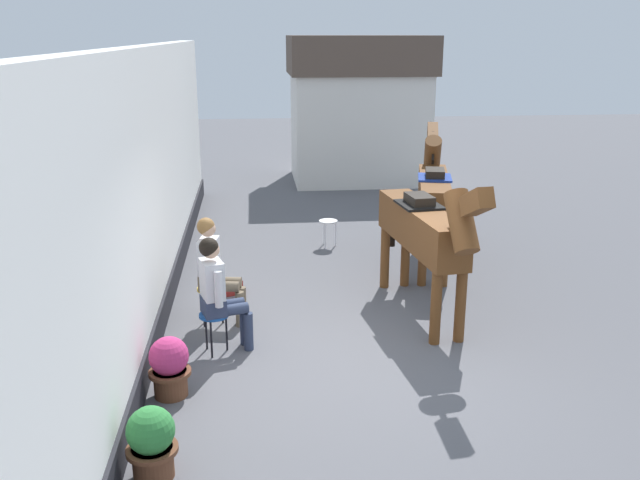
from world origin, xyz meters
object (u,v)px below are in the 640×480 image
(saddled_horse_near, at_px, (425,230))
(satchel_bag, at_px, (232,288))
(saddled_horse_far, at_px, (433,192))
(seated_visitor_near, at_px, (218,289))
(spare_stool_white, at_px, (328,224))
(seated_visitor_far, at_px, (214,265))
(flower_planter_near, at_px, (151,442))
(flower_planter_middle, at_px, (169,366))

(saddled_horse_near, xyz_separation_m, satchel_bag, (-2.49, 0.97, -1.06))
(saddled_horse_near, bearing_deg, saddled_horse_far, 72.56)
(seated_visitor_near, height_order, spare_stool_white, seated_visitor_near)
(seated_visitor_far, bearing_deg, flower_planter_near, -96.87)
(saddled_horse_far, height_order, spare_stool_white, saddled_horse_far)
(flower_planter_middle, bearing_deg, saddled_horse_near, 30.60)
(seated_visitor_near, xyz_separation_m, flower_planter_near, (-0.46, -2.31, -0.44))
(seated_visitor_near, height_order, flower_planter_middle, seated_visitor_near)
(seated_visitor_near, height_order, saddled_horse_far, saddled_horse_far)
(flower_planter_near, xyz_separation_m, satchel_bag, (0.55, 4.11, -0.23))
(seated_visitor_near, distance_m, flower_planter_near, 2.40)
(spare_stool_white, bearing_deg, saddled_horse_far, -33.12)
(saddled_horse_far, relative_size, flower_planter_near, 4.61)
(saddled_horse_near, xyz_separation_m, spare_stool_white, (-0.88, 3.13, -0.76))
(satchel_bag, bearing_deg, seated_visitor_near, 64.46)
(spare_stool_white, bearing_deg, flower_planter_near, -108.94)
(spare_stool_white, bearing_deg, saddled_horse_near, -74.24)
(flower_planter_near, bearing_deg, saddled_horse_far, 54.87)
(seated_visitor_far, xyz_separation_m, spare_stool_white, (1.77, 3.13, -0.38))
(seated_visitor_far, height_order, spare_stool_white, seated_visitor_far)
(seated_visitor_near, xyz_separation_m, satchel_bag, (0.09, 1.80, -0.68))
(flower_planter_near, height_order, satchel_bag, flower_planter_near)
(flower_planter_middle, xyz_separation_m, spare_stool_white, (2.16, 4.93, 0.07))
(seated_visitor_far, height_order, saddled_horse_far, saddled_horse_far)
(seated_visitor_near, height_order, satchel_bag, seated_visitor_near)
(spare_stool_white, bearing_deg, flower_planter_middle, -113.63)
(flower_planter_near, height_order, flower_planter_middle, same)
(flower_planter_near, relative_size, satchel_bag, 2.29)
(seated_visitor_far, bearing_deg, saddled_horse_far, 32.57)
(satchel_bag, bearing_deg, flower_planter_middle, 56.01)
(seated_visitor_near, distance_m, spare_stool_white, 4.32)
(seated_visitor_far, bearing_deg, spare_stool_white, 60.48)
(saddled_horse_near, height_order, satchel_bag, saddled_horse_near)
(saddled_horse_near, distance_m, saddled_horse_far, 2.22)
(seated_visitor_far, bearing_deg, flower_planter_middle, -102.02)
(saddled_horse_near, bearing_deg, flower_planter_near, -134.01)
(seated_visitor_near, xyz_separation_m, flower_planter_middle, (-0.46, -0.97, -0.44))
(saddled_horse_near, distance_m, spare_stool_white, 3.34)
(seated_visitor_far, bearing_deg, seated_visitor_near, -84.34)
(seated_visitor_far, relative_size, satchel_bag, 4.96)
(seated_visitor_far, distance_m, saddled_horse_near, 2.68)
(seated_visitor_near, bearing_deg, flower_planter_middle, -115.63)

